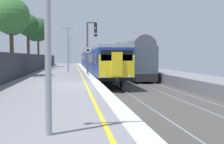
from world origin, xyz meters
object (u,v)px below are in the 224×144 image
(commuter_train_at_platform, at_px, (96,60))
(background_tree_right, at_px, (37,31))
(platform_lamp_far, at_px, (70,49))
(background_tree_left, at_px, (29,26))
(speed_limit_sign, at_px, (88,57))
(platform_lamp_mid, at_px, (68,45))
(freight_train_adjacent_track, at_px, (123,57))
(signal_gantry, at_px, (90,41))
(background_tree_centre, at_px, (11,18))

(commuter_train_at_platform, height_order, background_tree_right, background_tree_right)
(platform_lamp_far, relative_size, background_tree_left, 0.72)
(speed_limit_sign, xyz_separation_m, platform_lamp_mid, (-1.93, 5.16, 1.27))
(freight_train_adjacent_track, height_order, platform_lamp_mid, platform_lamp_mid)
(signal_gantry, xyz_separation_m, speed_limit_sign, (-0.36, -2.97, -1.61))
(platform_lamp_far, xyz_separation_m, background_tree_left, (-5.58, -15.17, 2.70))
(commuter_train_at_platform, bearing_deg, signal_gantry, -97.63)
(background_tree_left, bearing_deg, freight_train_adjacent_track, -2.80)
(platform_lamp_mid, bearing_deg, freight_train_adjacent_track, 49.39)
(commuter_train_at_platform, distance_m, background_tree_centre, 17.14)
(background_tree_centre, relative_size, background_tree_right, 0.84)
(commuter_train_at_platform, height_order, background_tree_left, background_tree_left)
(freight_train_adjacent_track, relative_size, platform_lamp_mid, 5.41)
(background_tree_left, bearing_deg, speed_limit_sign, -63.23)
(background_tree_right, bearing_deg, background_tree_left, -92.27)
(freight_train_adjacent_track, height_order, platform_lamp_far, platform_lamp_far)
(freight_train_adjacent_track, bearing_deg, background_tree_left, 177.20)
(freight_train_adjacent_track, bearing_deg, platform_lamp_mid, -130.61)
(platform_lamp_mid, xyz_separation_m, background_tree_right, (-5.30, 16.83, 3.09))
(background_tree_left, bearing_deg, background_tree_centre, -86.87)
(freight_train_adjacent_track, relative_size, background_tree_centre, 3.88)
(background_tree_left, xyz_separation_m, background_tree_right, (0.28, 7.11, 0.05))
(platform_lamp_mid, relative_size, background_tree_left, 0.64)
(freight_train_adjacent_track, relative_size, platform_lamp_far, 4.79)
(speed_limit_sign, height_order, platform_lamp_mid, platform_lamp_mid)
(platform_lamp_far, xyz_separation_m, background_tree_right, (-5.30, -8.06, 2.75))
(commuter_train_at_platform, height_order, platform_lamp_mid, platform_lamp_mid)
(commuter_train_at_platform, height_order, speed_limit_sign, commuter_train_at_platform)
(background_tree_left, relative_size, background_tree_centre, 1.12)
(signal_gantry, distance_m, background_tree_right, 20.66)
(background_tree_left, bearing_deg, background_tree_right, 87.73)
(background_tree_left, bearing_deg, platform_lamp_mid, -60.15)
(freight_train_adjacent_track, relative_size, background_tree_left, 3.47)
(freight_train_adjacent_track, distance_m, speed_limit_sign, 15.38)
(freight_train_adjacent_track, relative_size, signal_gantry, 5.05)
(speed_limit_sign, distance_m, platform_lamp_mid, 5.65)
(background_tree_left, xyz_separation_m, background_tree_centre, (0.83, -15.21, -0.89))
(commuter_train_at_platform, bearing_deg, platform_lamp_mid, -113.00)
(platform_lamp_far, bearing_deg, commuter_train_at_platform, -76.75)
(signal_gantry, bearing_deg, background_tree_left, 123.44)
(commuter_train_at_platform, xyz_separation_m, speed_limit_sign, (-1.85, -14.04, 0.41))
(signal_gantry, bearing_deg, background_tree_centre, -154.90)
(signal_gantry, relative_size, platform_lamp_mid, 1.07)
(platform_lamp_far, bearing_deg, background_tree_right, -123.32)
(signal_gantry, distance_m, background_tree_left, 14.53)
(signal_gantry, relative_size, platform_lamp_far, 0.95)
(commuter_train_at_platform, relative_size, freight_train_adjacent_track, 1.48)
(freight_train_adjacent_track, distance_m, background_tree_right, 15.82)
(commuter_train_at_platform, bearing_deg, freight_train_adjacent_track, 2.65)
(speed_limit_sign, bearing_deg, background_tree_centre, -177.17)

